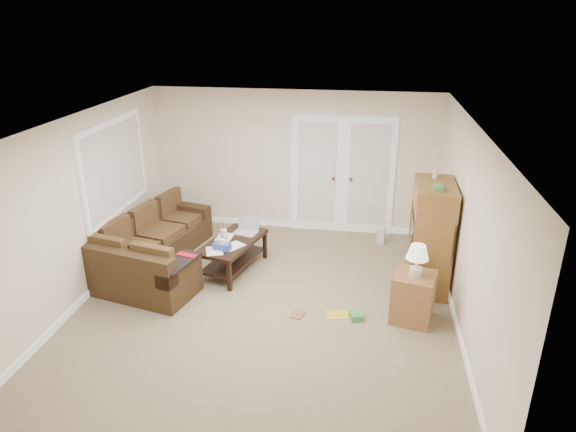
% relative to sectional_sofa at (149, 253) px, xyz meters
% --- Properties ---
extents(floor, '(5.50, 5.50, 0.00)m').
position_rel_sectional_sofa_xyz_m(floor, '(1.94, -0.74, -0.30)').
color(floor, gray).
rests_on(floor, ground).
extents(ceiling, '(5.00, 5.50, 0.02)m').
position_rel_sectional_sofa_xyz_m(ceiling, '(1.94, -0.74, 2.20)').
color(ceiling, white).
rests_on(ceiling, wall_back).
extents(wall_left, '(0.02, 5.50, 2.50)m').
position_rel_sectional_sofa_xyz_m(wall_left, '(-0.56, -0.74, 0.95)').
color(wall_left, white).
rests_on(wall_left, floor).
extents(wall_right, '(0.02, 5.50, 2.50)m').
position_rel_sectional_sofa_xyz_m(wall_right, '(4.44, -0.74, 0.95)').
color(wall_right, white).
rests_on(wall_right, floor).
extents(wall_back, '(5.00, 0.02, 2.50)m').
position_rel_sectional_sofa_xyz_m(wall_back, '(1.94, 2.01, 0.95)').
color(wall_back, white).
rests_on(wall_back, floor).
extents(wall_front, '(5.00, 0.02, 2.50)m').
position_rel_sectional_sofa_xyz_m(wall_front, '(1.94, -3.49, 0.95)').
color(wall_front, white).
rests_on(wall_front, floor).
extents(baseboards, '(5.00, 5.50, 0.10)m').
position_rel_sectional_sofa_xyz_m(baseboards, '(1.94, -0.74, -0.25)').
color(baseboards, white).
rests_on(baseboards, floor).
extents(french_doors, '(1.80, 0.05, 2.13)m').
position_rel_sectional_sofa_xyz_m(french_doors, '(2.79, 1.98, 0.74)').
color(french_doors, white).
rests_on(french_doors, floor).
extents(window_left, '(0.05, 1.92, 1.42)m').
position_rel_sectional_sofa_xyz_m(window_left, '(-0.52, 0.26, 1.25)').
color(window_left, white).
rests_on(window_left, wall_left).
extents(sectional_sofa, '(1.78, 2.77, 0.76)m').
position_rel_sectional_sofa_xyz_m(sectional_sofa, '(0.00, 0.00, 0.00)').
color(sectional_sofa, '#3B2916').
rests_on(sectional_sofa, floor).
extents(coffee_table, '(0.91, 1.34, 0.84)m').
position_rel_sectional_sofa_xyz_m(coffee_table, '(1.27, 0.22, -0.02)').
color(coffee_table, black).
rests_on(coffee_table, floor).
extents(tv_armoire, '(0.56, 0.99, 1.67)m').
position_rel_sectional_sofa_xyz_m(tv_armoire, '(4.14, 0.18, 0.49)').
color(tv_armoire, brown).
rests_on(tv_armoire, floor).
extents(side_cabinet, '(0.60, 0.60, 1.06)m').
position_rel_sectional_sofa_xyz_m(side_cabinet, '(3.88, -0.75, 0.08)').
color(side_cabinet, '#926135').
rests_on(side_cabinet, floor).
extents(space_heater, '(0.15, 0.13, 0.31)m').
position_rel_sectional_sofa_xyz_m(space_heater, '(3.52, 1.54, -0.15)').
color(space_heater, silver).
rests_on(space_heater, floor).
extents(floor_magazine, '(0.32, 0.28, 0.01)m').
position_rel_sectional_sofa_xyz_m(floor_magazine, '(2.93, -0.80, -0.30)').
color(floor_magazine, gold).
rests_on(floor_magazine, floor).
extents(floor_greenbox, '(0.21, 0.24, 0.08)m').
position_rel_sectional_sofa_xyz_m(floor_greenbox, '(3.17, -0.84, -0.26)').
color(floor_greenbox, '#408E46').
rests_on(floor_greenbox, floor).
extents(floor_book, '(0.20, 0.24, 0.02)m').
position_rel_sectional_sofa_xyz_m(floor_book, '(2.34, -0.88, -0.29)').
color(floor_book, brown).
rests_on(floor_book, floor).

